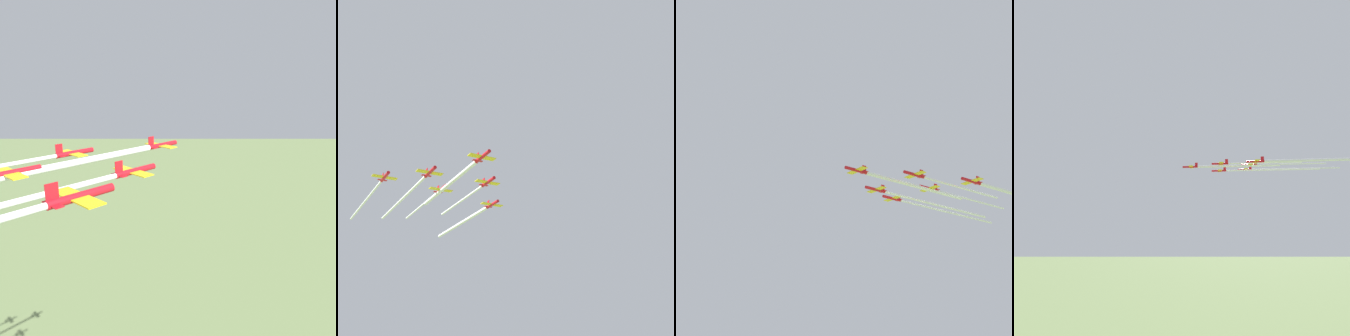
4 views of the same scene
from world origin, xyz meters
The scene contains 12 objects.
jet_0 centered at (15.70, -36.53, 165.04)m, with size 8.25×8.47×2.87m.
jet_1 centered at (12.69, -55.25, 164.43)m, with size 8.25×8.47×2.87m.
jet_2 centered at (30.60, -48.26, 164.28)m, with size 8.25×8.47×2.87m.
jet_3 centered at (9.67, -73.97, 163.03)m, with size 8.25×8.47×2.87m.
jet_4 centered at (27.58, -66.98, 165.47)m, with size 8.25×8.47×2.87m.
jet_5 centered at (45.49, -59.99, 166.57)m, with size 8.25×8.47×2.87m.
smoke_trail_0 centered at (25.30, -61.12, 164.99)m, with size 17.49×42.31×1.24m.
smoke_trail_1 centered at (20.82, -76.10, 164.39)m, with size 14.14×34.67×0.78m.
smoke_trail_2 centered at (41.60, -76.47, 164.24)m, with size 19.96×49.41×0.87m.
smoke_trail_3 centered at (20.09, -100.68, 162.99)m, with size 19.15×46.57×1.25m.
smoke_trail_4 centered at (35.56, -87.43, 165.43)m, with size 13.76×33.84×0.71m.
smoke_trail_5 centered at (56.35, -87.83, 166.53)m, with size 19.60×48.64×0.80m.
Camera 2 is at (22.75, 83.52, 113.19)m, focal length 50.00 mm.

